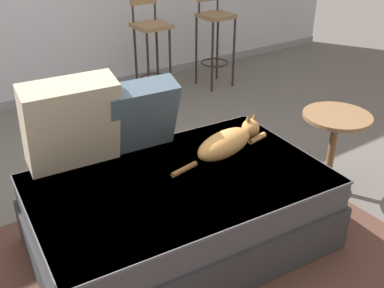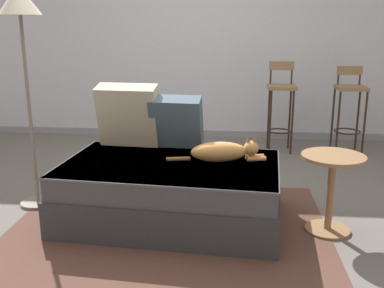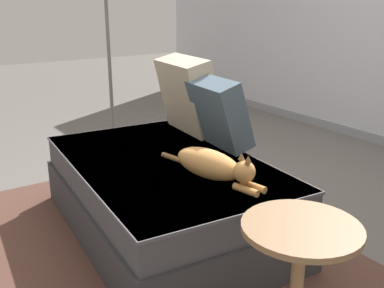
% 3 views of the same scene
% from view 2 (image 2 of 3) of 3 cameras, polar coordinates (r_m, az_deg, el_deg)
% --- Properties ---
extents(ground_plane, '(16.00, 16.00, 0.00)m').
position_cam_2_polar(ground_plane, '(3.86, -1.83, -7.04)').
color(ground_plane, '#66605B').
rests_on(ground_plane, ground).
extents(wall_back_panel, '(8.00, 0.10, 2.60)m').
position_cam_2_polar(wall_back_panel, '(5.81, 0.84, 13.59)').
color(wall_back_panel, silver).
rests_on(wall_back_panel, ground).
extents(wall_baseboard_trim, '(8.00, 0.02, 0.09)m').
position_cam_2_polar(wall_baseboard_trim, '(5.93, 0.75, 1.35)').
color(wall_baseboard_trim, gray).
rests_on(wall_baseboard_trim, ground).
extents(area_rug, '(2.31, 2.11, 0.01)m').
position_cam_2_polar(area_rug, '(3.22, -3.37, -11.64)').
color(area_rug, brown).
rests_on(area_rug, ground).
extents(couch, '(1.69, 1.15, 0.45)m').
position_cam_2_polar(couch, '(3.40, -2.68, -5.96)').
color(couch, '#353539').
rests_on(couch, ground).
extents(throw_pillow_corner, '(0.52, 0.33, 0.52)m').
position_cam_2_polar(throw_pillow_corner, '(3.76, -8.03, 3.67)').
color(throw_pillow_corner, beige).
rests_on(throw_pillow_corner, couch).
extents(throw_pillow_middle, '(0.44, 0.30, 0.44)m').
position_cam_2_polar(throw_pillow_middle, '(3.67, -1.99, 2.85)').
color(throw_pillow_middle, '#4C6070').
rests_on(throw_pillow_middle, couch).
extents(cat, '(0.74, 0.25, 0.19)m').
position_cam_2_polar(cat, '(3.34, 3.96, -0.97)').
color(cat, tan).
rests_on(cat, couch).
extents(bar_stool_near_window, '(0.32, 0.32, 1.03)m').
position_cam_2_polar(bar_stool_near_window, '(5.26, 11.24, 5.69)').
color(bar_stool_near_window, '#2D2319').
rests_on(bar_stool_near_window, ground).
extents(bar_stool_by_doorway, '(0.32, 0.32, 0.98)m').
position_cam_2_polar(bar_stool_by_doorway, '(5.40, 19.37, 5.12)').
color(bar_stool_by_doorway, '#2D2319').
rests_on(bar_stool_by_doorway, ground).
extents(side_table, '(0.44, 0.44, 0.57)m').
position_cam_2_polar(side_table, '(3.31, 17.27, -4.68)').
color(side_table, olive).
rests_on(side_table, ground).
extents(floor_lamp, '(0.32, 0.32, 1.73)m').
position_cam_2_polar(floor_lamp, '(3.70, -20.90, 14.31)').
color(floor_lamp, slate).
rests_on(floor_lamp, ground).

